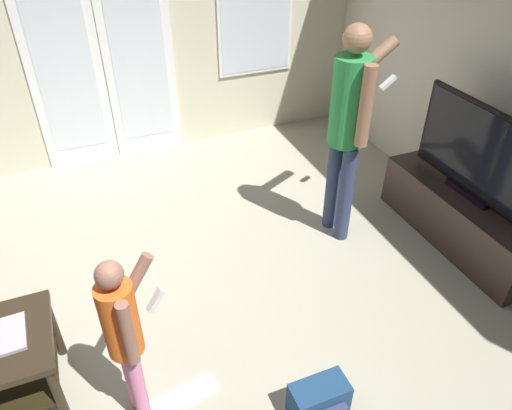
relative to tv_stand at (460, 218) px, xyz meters
The scene contains 8 objects.
ground_plane 2.49m from the tv_stand, behind, with size 5.70×4.87×0.02m, color #AAA590.
wall_back_with_doors 3.64m from the tv_stand, 134.50° to the left, with size 5.70×0.09×2.92m.
tv_stand is the anchor object (origin of this frame).
flat_screen_tv 0.57m from the tv_stand, 114.90° to the left, with size 0.08×1.15×0.70m.
person_adult 1.21m from the tv_stand, 149.73° to the left, with size 0.65×0.47×1.64m.
person_child 2.68m from the tv_stand, 168.54° to the right, with size 0.33×0.33×1.08m.
backpack 1.93m from the tv_stand, 152.38° to the right, with size 0.31×0.20×0.21m.
loose_keyboard 2.46m from the tv_stand, 167.32° to the right, with size 0.46×0.20×0.02m.
Camera 1 is at (-0.11, -2.19, 2.43)m, focal length 33.51 mm.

